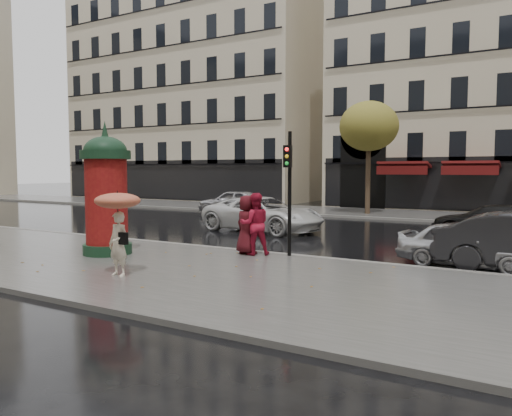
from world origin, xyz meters
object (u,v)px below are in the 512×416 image
Objects in this scene: woman_red at (255,224)px; car_far_silver at (233,202)px; man_burgundy at (247,225)px; woman_umbrella at (118,219)px; car_white at (263,214)px; car_silver at (467,245)px; traffic_light at (289,181)px; car_black at (489,221)px; morris_column at (106,191)px.

woman_red is 0.43× the size of car_far_silver.
man_burgundy is 0.41× the size of car_far_silver.
car_white is at bearing 99.92° from woman_umbrella.
woman_red reaches higher than car_silver.
traffic_light reaches higher than car_black.
car_far_silver reaches higher than car_black.
car_far_silver reaches higher than car_silver.
car_black is at bearing 62.74° from traffic_light.
woman_umbrella is at bearing -38.45° from morris_column.
traffic_light is at bearing -147.56° from man_burgundy.
car_black is (8.60, 3.28, -0.12)m from car_white.
car_black is (6.82, 13.42, -0.85)m from woman_umbrella.
man_burgundy is 0.45× the size of morris_column.
woman_red reaches higher than man_burgundy.
car_far_silver is (-9.01, 12.60, -0.31)m from woman_red.
car_silver is 0.68× the size of car_white.
woman_red is 0.46× the size of morris_column.
traffic_light reaches higher than woman_red.
man_burgundy is at bearing 113.34° from car_silver.
woman_umbrella is at bearing 34.92° from woman_red.
car_black is at bearing -159.15° from woman_red.
car_far_silver is at bearing 114.59° from woman_umbrella.
car_black is (-0.17, 7.38, 0.01)m from car_silver.
car_black is 14.93m from car_far_silver.
car_black is 1.01× the size of car_far_silver.
car_silver is (9.67, 3.92, -1.42)m from morris_column.
car_white is at bearing 71.59° from car_silver.
traffic_light is 1.00× the size of car_silver.
woman_umbrella reaches higher than car_white.
man_burgundy is at bearing -165.27° from traffic_light.
traffic_light is at bearing -31.93° from car_black.
woman_red is at bearing 73.01° from woman_umbrella.
car_black is (5.53, 9.18, -0.42)m from woman_red.
woman_red is 0.51× the size of traffic_light.
morris_column is at bearing 47.66° from man_burgundy.
man_burgundy is (-0.28, 0.00, -0.04)m from woman_red.
woman_red is at bearing -162.29° from man_burgundy.
car_silver is (4.73, 1.47, -1.72)m from traffic_light.
woman_umbrella is at bearing -31.62° from car_black.
car_silver is (7.00, 6.05, -0.86)m from woman_umbrella.
morris_column is at bearing -179.54° from car_white.
woman_red is (1.30, 4.25, -0.44)m from woman_umbrella.
car_silver is at bearing -3.33° from car_black.
woman_umbrella is at bearing -116.35° from traffic_light.
traffic_light is (4.94, 2.45, 0.31)m from morris_column.
man_burgundy is at bearing -37.02° from car_black.
car_silver is at bearing 50.22° from car_far_silver.
woman_red reaches higher than car_white.
woman_umbrella is at bearing 21.10° from car_far_silver.
car_white is (-1.77, 10.14, -0.73)m from woman_umbrella.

